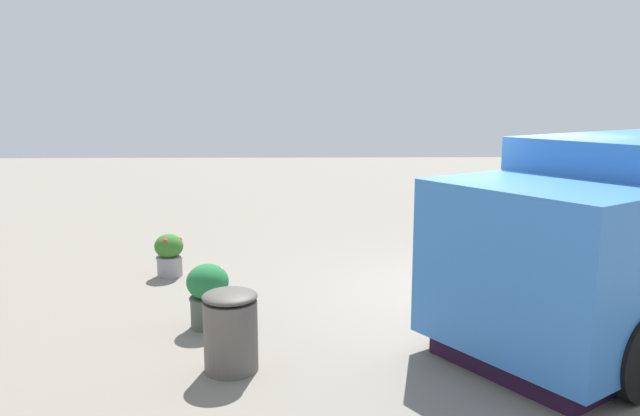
{
  "coord_description": "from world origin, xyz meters",
  "views": [
    {
      "loc": [
        -8.22,
        2.54,
        2.76
      ],
      "look_at": [
        -0.16,
        2.36,
        1.3
      ],
      "focal_mm": 34.32,
      "sensor_mm": 36.0,
      "label": 1
    }
  ],
  "objects_px": {
    "trash_bin": "(231,330)",
    "planter_flowering_far": "(169,254)",
    "planter_flowering_near": "(208,294)",
    "person_customer": "(480,233)",
    "food_truck": "(632,240)"
  },
  "relations": [
    {
      "from": "person_customer",
      "to": "planter_flowering_far",
      "type": "bearing_deg",
      "value": 106.39
    },
    {
      "from": "food_truck",
      "to": "planter_flowering_near",
      "type": "height_order",
      "value": "food_truck"
    },
    {
      "from": "planter_flowering_near",
      "to": "planter_flowering_far",
      "type": "distance_m",
      "value": 2.38
    },
    {
      "from": "trash_bin",
      "to": "planter_flowering_far",
      "type": "bearing_deg",
      "value": 22.05
    },
    {
      "from": "planter_flowering_near",
      "to": "planter_flowering_far",
      "type": "xyz_separation_m",
      "value": [
        2.19,
        0.95,
        -0.07
      ]
    },
    {
      "from": "food_truck",
      "to": "trash_bin",
      "type": "xyz_separation_m",
      "value": [
        -1.01,
        4.6,
        -0.68
      ]
    },
    {
      "from": "food_truck",
      "to": "planter_flowering_near",
      "type": "relative_size",
      "value": 6.63
    },
    {
      "from": "trash_bin",
      "to": "person_customer",
      "type": "bearing_deg",
      "value": -38.58
    },
    {
      "from": "person_customer",
      "to": "trash_bin",
      "type": "height_order",
      "value": "trash_bin"
    },
    {
      "from": "person_customer",
      "to": "planter_flowering_near",
      "type": "xyz_separation_m",
      "value": [
        -3.75,
        4.37,
        0.11
      ]
    },
    {
      "from": "food_truck",
      "to": "planter_flowering_far",
      "type": "relative_size",
      "value": 7.84
    },
    {
      "from": "planter_flowering_near",
      "to": "trash_bin",
      "type": "xyz_separation_m",
      "value": [
        -1.2,
        -0.42,
        0.01
      ]
    },
    {
      "from": "planter_flowering_near",
      "to": "planter_flowering_far",
      "type": "bearing_deg",
      "value": 23.53
    },
    {
      "from": "food_truck",
      "to": "trash_bin",
      "type": "height_order",
      "value": "food_truck"
    },
    {
      "from": "person_customer",
      "to": "trash_bin",
      "type": "xyz_separation_m",
      "value": [
        -4.95,
        3.95,
        0.12
      ]
    }
  ]
}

